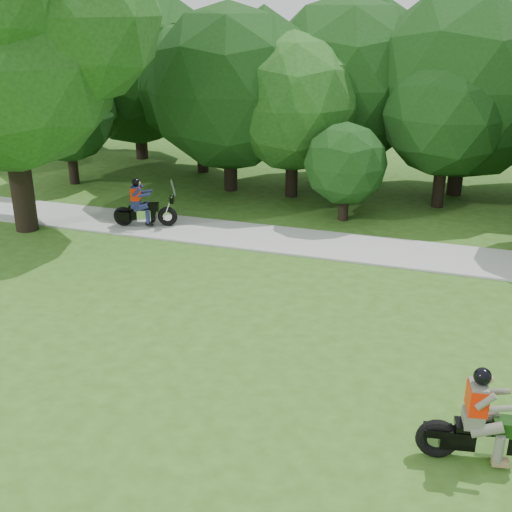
# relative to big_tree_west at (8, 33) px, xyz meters

# --- Properties ---
(ground) EXTENTS (100.00, 100.00, 0.00)m
(ground) POSITION_rel_big_tree_west_xyz_m (10.54, -6.85, -5.76)
(ground) COLOR #375618
(ground) RESTS_ON ground
(walkway) EXTENTS (60.00, 2.20, 0.06)m
(walkway) POSITION_rel_big_tree_west_xyz_m (10.54, 1.15, -5.73)
(walkway) COLOR #A8A8A3
(walkway) RESTS_ON ground
(tree_line) EXTENTS (39.81, 11.97, 7.36)m
(tree_line) POSITION_rel_big_tree_west_xyz_m (12.03, 7.91, -2.12)
(tree_line) COLOR black
(tree_line) RESTS_ON ground
(big_tree_west) EXTENTS (8.64, 6.56, 9.96)m
(big_tree_west) POSITION_rel_big_tree_west_xyz_m (0.00, 0.00, 0.00)
(big_tree_west) COLOR black
(big_tree_west) RESTS_ON ground
(chopper_motorcycle) EXTENTS (2.25, 0.76, 1.62)m
(chopper_motorcycle) POSITION_rel_big_tree_west_xyz_m (13.41, -7.29, -5.16)
(chopper_motorcycle) COLOR black
(chopper_motorcycle) RESTS_ON ground
(touring_motorcycle) EXTENTS (1.95, 1.03, 1.52)m
(touring_motorcycle) POSITION_rel_big_tree_west_xyz_m (3.32, 0.93, -5.14)
(touring_motorcycle) COLOR black
(touring_motorcycle) RESTS_ON walkway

